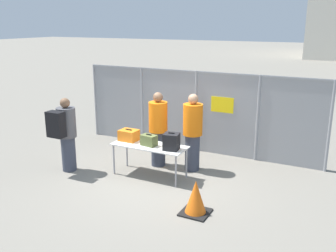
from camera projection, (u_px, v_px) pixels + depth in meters
ground_plane at (156, 179)px, 8.35m from camera, size 120.00×120.00×0.00m
fence_section at (196, 110)px, 9.94m from camera, size 6.69×0.07×2.17m
inspection_table at (150, 148)px, 8.36m from camera, size 1.70×0.66×0.74m
suitcase_orange at (129, 135)px, 8.64m from camera, size 0.42×0.34×0.27m
suitcase_olive at (149, 140)px, 8.29m from camera, size 0.37×0.26×0.27m
suitcase_black at (171, 142)px, 8.01m from camera, size 0.37×0.35×0.38m
traveler_hooded at (65, 132)px, 8.56m from camera, size 0.43×0.67×1.74m
security_worker_near at (158, 128)px, 8.93m from camera, size 0.45×0.45×1.81m
security_worker_far at (193, 131)px, 8.65m from camera, size 0.45×0.45×1.83m
utility_trailer at (241, 128)px, 10.79m from camera, size 4.50×2.06×0.74m
traffic_cone at (196, 198)px, 6.80m from camera, size 0.51×0.51×0.64m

